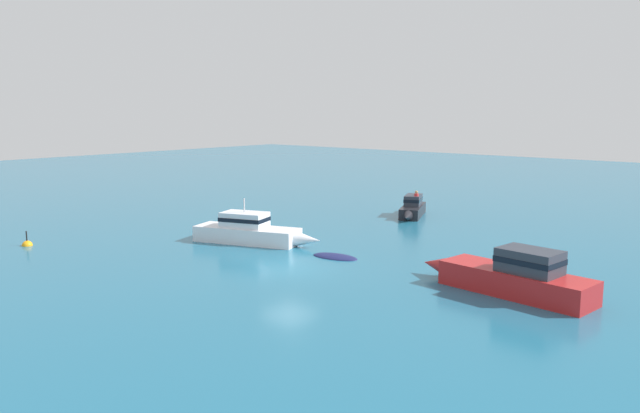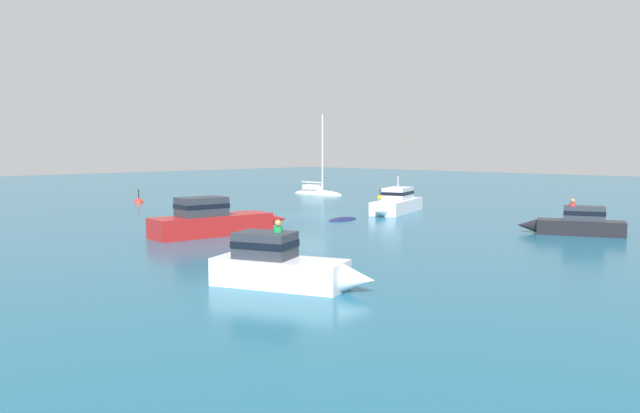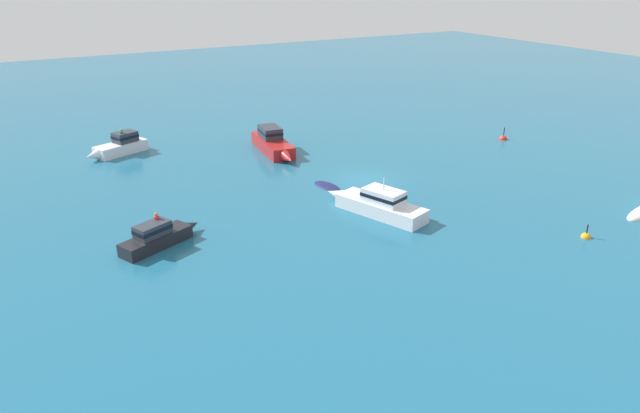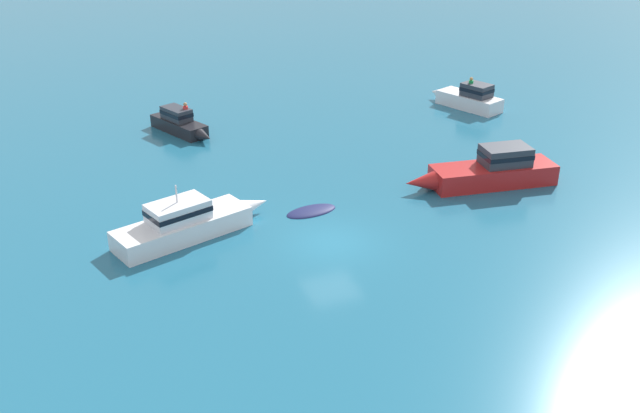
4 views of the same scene
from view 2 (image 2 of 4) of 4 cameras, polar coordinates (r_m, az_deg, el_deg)
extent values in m
plane|color=#1E607F|center=(44.04, -0.96, -0.85)|extent=(160.00, 160.00, 0.00)
ellipsoid|color=#191E4C|center=(41.53, 2.07, -1.23)|extent=(2.85, 1.67, 0.34)
cube|color=#B21E1E|center=(34.81, -9.78, -1.68)|extent=(6.90, 2.86, 1.09)
cone|color=#B21E1E|center=(36.97, -4.16, -1.21)|extent=(1.80, 1.29, 1.09)
cube|color=#2D333D|center=(34.41, -10.69, -0.01)|extent=(2.69, 1.93, 1.02)
cube|color=black|center=(34.41, -10.70, 0.07)|extent=(2.74, 1.98, 0.24)
cube|color=white|center=(46.73, 7.01, 0.05)|extent=(6.73, 3.93, 0.94)
cone|color=white|center=(43.01, 5.32, -0.39)|extent=(1.82, 1.40, 0.94)
cube|color=silver|center=(46.81, 7.08, 1.19)|extent=(3.07, 2.37, 0.90)
cube|color=black|center=(46.81, 7.08, 1.24)|extent=(3.12, 2.42, 0.24)
cylinder|color=silver|center=(46.76, 7.10, 2.25)|extent=(0.08, 0.08, 0.84)
cube|color=white|center=(21.77, -3.67, -6.00)|extent=(3.32, 4.94, 0.96)
cone|color=white|center=(20.70, 3.45, -6.60)|extent=(1.32, 1.43, 0.96)
cube|color=#2D333D|center=(21.86, -5.00, -3.49)|extent=(2.01, 2.31, 0.90)
cube|color=black|center=(21.85, -5.00, -3.37)|extent=(2.06, 2.36, 0.24)
cylinder|color=#19994C|center=(21.83, -3.83, -3.25)|extent=(0.32, 0.32, 1.08)
sphere|color=tan|center=(21.74, -3.84, -1.52)|extent=(0.24, 0.24, 0.24)
cube|color=black|center=(37.28, 22.55, -1.78)|extent=(3.08, 4.69, 0.80)
cone|color=black|center=(37.29, 18.29, -1.63)|extent=(1.18, 1.35, 0.80)
cube|color=#2D333D|center=(37.20, 22.85, -0.57)|extent=(1.86, 2.36, 0.78)
cube|color=black|center=(37.20, 22.85, -0.51)|extent=(1.91, 2.41, 0.24)
cylinder|color=red|center=(36.86, 21.92, -0.45)|extent=(0.32, 0.32, 0.97)
sphere|color=#AF8154|center=(36.81, 21.95, 0.49)|extent=(0.24, 0.24, 0.24)
ellipsoid|color=silver|center=(64.25, -0.20, 1.11)|extent=(2.14, 6.18, 0.96)
cube|color=white|center=(64.66, -0.71, 1.78)|extent=(1.25, 1.92, 0.48)
cylinder|color=silver|center=(63.70, 0.22, 4.94)|extent=(0.18, 0.18, 7.64)
cylinder|color=silver|center=(64.65, -0.73, 2.21)|extent=(0.42, 2.73, 0.14)
sphere|color=red|center=(56.57, -16.11, 0.32)|extent=(0.78, 0.78, 0.78)
cylinder|color=black|center=(56.51, -16.13, 1.11)|extent=(0.08, 0.08, 0.78)
sphere|color=orange|center=(59.59, 5.46, 0.75)|extent=(0.61, 0.61, 0.61)
cylinder|color=black|center=(59.55, 5.47, 1.32)|extent=(0.08, 0.08, 0.57)
camera|label=1|loc=(54.54, -35.74, 7.77)|focal=35.09mm
camera|label=3|loc=(68.02, 39.31, 13.51)|focal=32.90mm
camera|label=4|loc=(72.24, -10.21, 13.94)|focal=40.45mm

